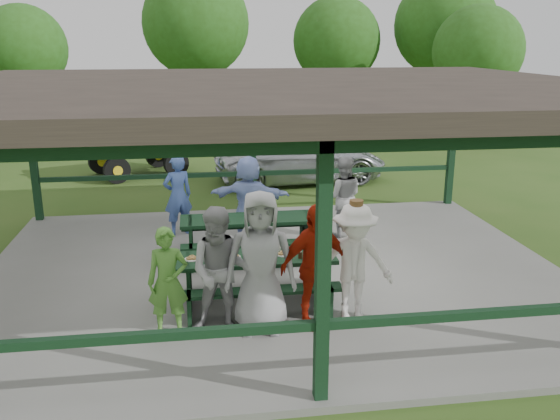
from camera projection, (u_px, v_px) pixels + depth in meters
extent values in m
plane|color=#30531A|center=(275.00, 276.00, 10.33)|extent=(90.00, 90.00, 0.00)
cube|color=slate|center=(275.00, 274.00, 10.31)|extent=(10.00, 8.00, 0.10)
cube|color=black|center=(323.00, 273.00, 6.27)|extent=(0.15, 0.15, 3.00)
cube|color=black|center=(32.00, 153.00, 12.84)|extent=(0.15, 0.15, 3.00)
cube|color=black|center=(252.00, 148.00, 13.49)|extent=(0.15, 0.15, 3.00)
cube|color=black|center=(452.00, 143.00, 14.15)|extent=(0.15, 0.15, 3.00)
cube|color=black|center=(94.00, 340.00, 6.11)|extent=(4.65, 0.10, 0.10)
cube|color=black|center=(527.00, 311.00, 6.76)|extent=(4.65, 0.10, 0.10)
cube|color=black|center=(147.00, 177.00, 13.33)|extent=(4.65, 0.10, 0.10)
cube|color=black|center=(354.00, 170.00, 13.99)|extent=(4.65, 0.10, 0.10)
cube|color=black|center=(326.00, 142.00, 5.88)|extent=(9.80, 0.15, 0.20)
cube|color=black|center=(252.00, 85.00, 13.10)|extent=(9.80, 0.15, 0.20)
cube|color=#2D2620|center=(274.00, 89.00, 9.43)|extent=(10.60, 8.60, 0.24)
cube|color=black|center=(256.00, 258.00, 8.90)|extent=(2.38, 0.75, 0.06)
cube|color=black|center=(260.00, 291.00, 8.45)|extent=(2.38, 0.28, 0.05)
cube|color=black|center=(253.00, 263.00, 9.51)|extent=(2.38, 0.28, 0.05)
cube|color=black|center=(189.00, 283.00, 8.85)|extent=(0.06, 0.70, 0.75)
cube|color=black|center=(322.00, 276.00, 9.13)|extent=(0.06, 0.70, 0.75)
cube|color=black|center=(189.00, 292.00, 8.90)|extent=(0.06, 1.39, 0.45)
cube|color=black|center=(321.00, 285.00, 9.17)|extent=(0.06, 1.39, 0.45)
cube|color=black|center=(250.00, 219.00, 10.81)|extent=(2.52, 0.75, 0.06)
cube|color=black|center=(253.00, 244.00, 10.37)|extent=(2.52, 0.28, 0.05)
cube|color=black|center=(247.00, 225.00, 11.42)|extent=(2.52, 0.28, 0.05)
cube|color=black|center=(191.00, 240.00, 10.76)|extent=(0.06, 0.70, 0.75)
cube|color=black|center=(308.00, 234.00, 11.05)|extent=(0.06, 0.70, 0.75)
cube|color=black|center=(191.00, 248.00, 10.80)|extent=(0.06, 1.39, 0.45)
cube|color=black|center=(308.00, 242.00, 11.10)|extent=(0.06, 1.39, 0.45)
cylinder|color=white|center=(192.00, 259.00, 8.76)|extent=(0.22, 0.22, 0.01)
torus|color=olive|center=(189.00, 258.00, 8.73)|extent=(0.10, 0.10, 0.03)
torus|color=olive|center=(195.00, 258.00, 8.74)|extent=(0.10, 0.10, 0.03)
torus|color=olive|center=(192.00, 257.00, 8.79)|extent=(0.10, 0.10, 0.03)
cylinder|color=white|center=(233.00, 257.00, 8.84)|extent=(0.22, 0.22, 0.01)
torus|color=olive|center=(231.00, 256.00, 8.81)|extent=(0.10, 0.10, 0.03)
torus|color=olive|center=(236.00, 256.00, 8.82)|extent=(0.10, 0.10, 0.03)
torus|color=olive|center=(233.00, 255.00, 8.88)|extent=(0.10, 0.10, 0.03)
cylinder|color=white|center=(283.00, 254.00, 8.94)|extent=(0.22, 0.22, 0.01)
torus|color=olive|center=(281.00, 254.00, 8.91)|extent=(0.10, 0.10, 0.03)
torus|color=olive|center=(286.00, 253.00, 8.92)|extent=(0.10, 0.10, 0.03)
torus|color=olive|center=(283.00, 252.00, 8.98)|extent=(0.10, 0.10, 0.03)
cylinder|color=white|center=(328.00, 252.00, 9.04)|extent=(0.22, 0.22, 0.01)
torus|color=olive|center=(326.00, 251.00, 9.01)|extent=(0.10, 0.10, 0.03)
torus|color=olive|center=(331.00, 251.00, 9.02)|extent=(0.10, 0.10, 0.03)
torus|color=olive|center=(328.00, 250.00, 9.07)|extent=(0.10, 0.10, 0.03)
cylinder|color=#381E0F|center=(235.00, 258.00, 8.66)|extent=(0.06, 0.06, 0.10)
cylinder|color=#381E0F|center=(252.00, 258.00, 8.69)|extent=(0.06, 0.06, 0.10)
cylinder|color=#381E0F|center=(254.00, 257.00, 8.70)|extent=(0.06, 0.06, 0.10)
cylinder|color=#381E0F|center=(273.00, 256.00, 8.73)|extent=(0.06, 0.06, 0.10)
cylinder|color=#381E0F|center=(300.00, 255.00, 8.79)|extent=(0.06, 0.06, 0.10)
cone|color=white|center=(230.00, 250.00, 9.01)|extent=(0.09, 0.09, 0.10)
cone|color=white|center=(235.00, 250.00, 9.02)|extent=(0.09, 0.09, 0.10)
cone|color=white|center=(235.00, 250.00, 9.02)|extent=(0.09, 0.09, 0.10)
cone|color=white|center=(235.00, 249.00, 9.02)|extent=(0.09, 0.09, 0.10)
cone|color=white|center=(278.00, 247.00, 9.11)|extent=(0.09, 0.09, 0.10)
imported|color=#519234|center=(168.00, 282.00, 7.94)|extent=(0.56, 0.38, 1.51)
imported|color=gray|center=(221.00, 271.00, 7.94)|extent=(0.95, 0.79, 1.78)
imported|color=#949496|center=(260.00, 262.00, 7.98)|extent=(1.02, 0.72, 1.98)
imported|color=#9D1B09|center=(315.00, 266.00, 8.14)|extent=(1.12, 0.73, 1.77)
imported|color=silver|center=(354.00, 263.00, 8.31)|extent=(1.14, 0.69, 1.72)
cylinder|color=brown|center=(356.00, 208.00, 8.09)|extent=(0.33, 0.33, 0.02)
cylinder|color=brown|center=(356.00, 204.00, 8.07)|extent=(0.20, 0.20, 0.11)
imported|color=#98AFEB|center=(249.00, 198.00, 11.68)|extent=(1.67, 0.92, 1.72)
imported|color=#425FAC|center=(178.00, 195.00, 12.05)|extent=(0.70, 0.58, 1.65)
imported|color=#969699|center=(343.00, 197.00, 11.94)|extent=(0.90, 0.76, 1.65)
imported|color=silver|center=(301.00, 158.00, 17.06)|extent=(5.12, 2.78, 1.36)
cube|color=navy|center=(137.00, 149.00, 17.83)|extent=(3.15, 2.45, 0.12)
cube|color=navy|center=(145.00, 144.00, 17.19)|extent=(2.59, 1.22, 0.40)
cube|color=navy|center=(129.00, 137.00, 18.33)|extent=(2.59, 1.22, 0.40)
cube|color=navy|center=(90.00, 145.00, 17.03)|extent=(0.64, 1.31, 0.40)
cube|color=navy|center=(180.00, 136.00, 18.49)|extent=(0.64, 1.31, 0.40)
cylinder|color=black|center=(117.00, 170.00, 16.86)|extent=(0.77, 0.48, 0.77)
cylinder|color=yellow|center=(117.00, 170.00, 16.86)|extent=(0.35, 0.32, 0.28)
cylinder|color=black|center=(101.00, 161.00, 18.09)|extent=(0.77, 0.48, 0.77)
cylinder|color=yellow|center=(101.00, 161.00, 18.09)|extent=(0.35, 0.32, 0.28)
cylinder|color=black|center=(176.00, 163.00, 17.80)|extent=(0.77, 0.48, 0.77)
cylinder|color=yellow|center=(176.00, 163.00, 17.80)|extent=(0.35, 0.32, 0.28)
cylinder|color=black|center=(157.00, 155.00, 19.03)|extent=(0.77, 0.48, 0.77)
cylinder|color=yellow|center=(157.00, 155.00, 19.03)|extent=(0.35, 0.32, 0.28)
cube|color=navy|center=(196.00, 146.00, 18.85)|extent=(0.95, 0.49, 0.08)
cone|color=#F2590C|center=(87.00, 141.00, 16.97)|extent=(0.19, 0.38, 0.40)
cylinder|color=black|center=(30.00, 107.00, 24.04)|extent=(0.36, 0.36, 2.67)
sphere|color=#275316|center=(23.00, 48.00, 23.40)|extent=(3.41, 3.41, 3.41)
cylinder|color=black|center=(199.00, 96.00, 24.78)|extent=(0.36, 0.36, 3.37)
sphere|color=#275316|center=(196.00, 23.00, 23.97)|extent=(4.32, 4.32, 4.32)
cylinder|color=black|center=(335.00, 100.00, 25.66)|extent=(0.36, 0.36, 2.87)
sphere|color=#275316|center=(337.00, 41.00, 24.97)|extent=(3.67, 3.67, 3.67)
cylinder|color=black|center=(472.00, 111.00, 22.65)|extent=(0.36, 0.36, 2.62)
sphere|color=#275316|center=(478.00, 51.00, 22.02)|extent=(3.35, 3.35, 3.35)
cylinder|color=black|center=(440.00, 94.00, 25.91)|extent=(0.36, 0.36, 3.33)
sphere|color=#275316|center=(445.00, 25.00, 25.11)|extent=(4.27, 4.27, 4.27)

